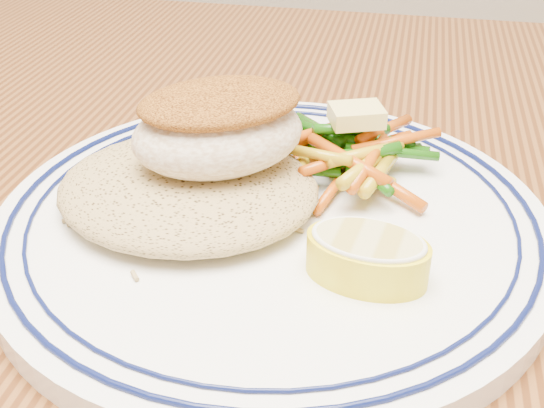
{
  "coord_description": "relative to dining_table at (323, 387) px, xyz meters",
  "views": [
    {
      "loc": [
        0.03,
        -0.29,
        0.97
      ],
      "look_at": [
        -0.03,
        0.02,
        0.77
      ],
      "focal_mm": 45.0,
      "sensor_mm": 36.0,
      "label": 1
    }
  ],
  "objects": [
    {
      "name": "fish_fillet",
      "position": [
        -0.07,
        0.02,
        0.16
      ],
      "size": [
        0.11,
        0.11,
        0.05
      ],
      "color": "#EEDEC5",
      "rests_on": "rice_pilaf"
    },
    {
      "name": "dining_table",
      "position": [
        0.0,
        0.0,
        0.0
      ],
      "size": [
        1.5,
        0.9,
        0.75
      ],
      "color": "#4D260F",
      "rests_on": "ground"
    },
    {
      "name": "rice_pilaf",
      "position": [
        -0.08,
        0.01,
        0.13
      ],
      "size": [
        0.14,
        0.13,
        0.03
      ],
      "primitive_type": "ellipsoid",
      "color": "#A28651",
      "rests_on": "plate"
    },
    {
      "name": "lemon_wedge",
      "position": [
        0.02,
        -0.03,
        0.12
      ],
      "size": [
        0.06,
        0.06,
        0.02
      ],
      "color": "yellow",
      "rests_on": "plate"
    },
    {
      "name": "butter_pat",
      "position": [
        0.0,
        0.07,
        0.15
      ],
      "size": [
        0.04,
        0.03,
        0.01
      ],
      "primitive_type": "cube",
      "rotation": [
        0.0,
        0.0,
        0.37
      ],
      "color": "#EDDA74",
      "rests_on": "vegetable_pile"
    },
    {
      "name": "vegetable_pile",
      "position": [
        -0.0,
        0.07,
        0.13
      ],
      "size": [
        0.11,
        0.11,
        0.03
      ],
      "color": "#B59213",
      "rests_on": "plate"
    },
    {
      "name": "plate",
      "position": [
        -0.03,
        0.02,
        0.11
      ],
      "size": [
        0.3,
        0.3,
        0.02
      ],
      "color": "white",
      "rests_on": "dining_table"
    }
  ]
}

